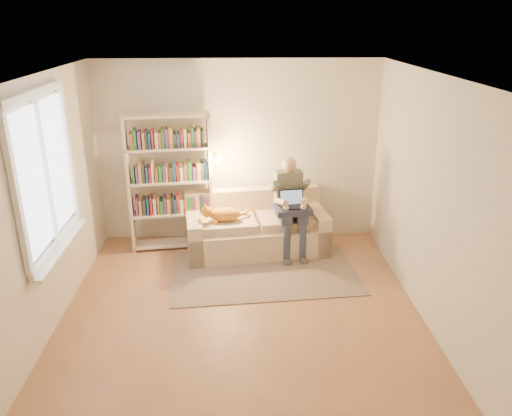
{
  "coord_description": "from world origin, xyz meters",
  "views": [
    {
      "loc": [
        -0.05,
        -4.71,
        3.13
      ],
      "look_at": [
        0.2,
        1.0,
        0.92
      ],
      "focal_mm": 35.0,
      "sensor_mm": 36.0,
      "label": 1
    }
  ],
  "objects_px": {
    "cat": "(223,214)",
    "sofa": "(256,230)",
    "person": "(290,201)",
    "bookshelf": "(170,176)",
    "laptop": "(289,202)"
  },
  "relations": [
    {
      "from": "sofa",
      "to": "person",
      "type": "distance_m",
      "value": 0.66
    },
    {
      "from": "sofa",
      "to": "laptop",
      "type": "distance_m",
      "value": 0.69
    },
    {
      "from": "sofa",
      "to": "person",
      "type": "relative_size",
      "value": 1.5
    },
    {
      "from": "person",
      "to": "cat",
      "type": "relative_size",
      "value": 2.12
    },
    {
      "from": "sofa",
      "to": "bookshelf",
      "type": "relative_size",
      "value": 1.05
    },
    {
      "from": "laptop",
      "to": "cat",
      "type": "bearing_deg",
      "value": 171.25
    },
    {
      "from": "sofa",
      "to": "laptop",
      "type": "xyz_separation_m",
      "value": [
        0.44,
        -0.21,
        0.49
      ]
    },
    {
      "from": "person",
      "to": "bookshelf",
      "type": "bearing_deg",
      "value": 164.25
    },
    {
      "from": "sofa",
      "to": "cat",
      "type": "distance_m",
      "value": 0.58
    },
    {
      "from": "bookshelf",
      "to": "person",
      "type": "bearing_deg",
      "value": -15.5
    },
    {
      "from": "cat",
      "to": "sofa",
      "type": "bearing_deg",
      "value": 14.77
    },
    {
      "from": "person",
      "to": "bookshelf",
      "type": "distance_m",
      "value": 1.69
    },
    {
      "from": "sofa",
      "to": "cat",
      "type": "xyz_separation_m",
      "value": [
        -0.45,
        -0.18,
        0.33
      ]
    },
    {
      "from": "sofa",
      "to": "cat",
      "type": "bearing_deg",
      "value": -165.23
    },
    {
      "from": "person",
      "to": "laptop",
      "type": "relative_size",
      "value": 3.78
    }
  ]
}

